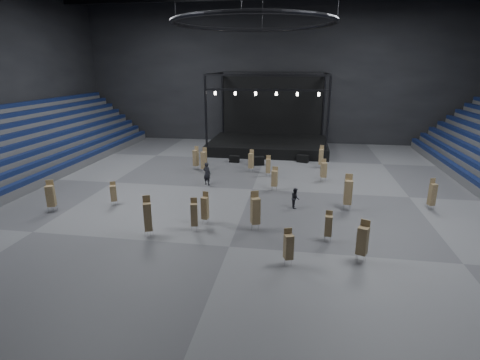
# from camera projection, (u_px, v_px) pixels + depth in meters

# --- Properties ---
(floor) EXTENTS (50.00, 50.00, 0.00)m
(floor) POSITION_uv_depth(u_px,v_px,m) (252.00, 189.00, 31.38)
(floor) COLOR #57575A
(floor) RESTS_ON ground
(wall_back) EXTENTS (50.00, 0.20, 18.00)m
(wall_back) POSITION_uv_depth(u_px,v_px,m) (273.00, 73.00, 48.57)
(wall_back) COLOR black
(wall_back) RESTS_ON ground
(wall_front) EXTENTS (50.00, 0.20, 18.00)m
(wall_front) POSITION_uv_depth(u_px,v_px,m) (145.00, 108.00, 8.92)
(wall_front) COLOR black
(wall_front) RESTS_ON ground
(bleachers_left) EXTENTS (7.20, 40.00, 6.40)m
(bleachers_left) POSITION_uv_depth(u_px,v_px,m) (5.00, 159.00, 34.33)
(bleachers_left) COLOR #4D4D4F
(bleachers_left) RESTS_ON floor
(stage) EXTENTS (14.00, 10.00, 9.20)m
(stage) POSITION_uv_depth(u_px,v_px,m) (269.00, 137.00, 46.29)
(stage) COLOR black
(stage) RESTS_ON floor
(truss_ring) EXTENTS (12.30, 12.30, 5.15)m
(truss_ring) POSITION_uv_depth(u_px,v_px,m) (254.00, 22.00, 27.57)
(truss_ring) COLOR black
(truss_ring) RESTS_ON ceiling
(flight_case_left) EXTENTS (1.10, 0.59, 0.72)m
(flight_case_left) POSITION_uv_depth(u_px,v_px,m) (234.00, 159.00, 40.09)
(flight_case_left) COLOR black
(flight_case_left) RESTS_ON floor
(flight_case_mid) EXTENTS (1.45, 0.98, 0.89)m
(flight_case_mid) POSITION_uv_depth(u_px,v_px,m) (258.00, 161.00, 38.99)
(flight_case_mid) COLOR black
(flight_case_mid) RESTS_ON floor
(flight_case_right) EXTENTS (1.32, 0.95, 0.80)m
(flight_case_right) POSITION_uv_depth(u_px,v_px,m) (303.00, 159.00, 40.07)
(flight_case_right) COLOR black
(flight_case_right) RESTS_ON floor
(chair_stack_0) EXTENTS (0.53, 0.53, 2.17)m
(chair_stack_0) POSITION_uv_depth(u_px,v_px,m) (251.00, 160.00, 36.35)
(chair_stack_0) COLOR silver
(chair_stack_0) RESTS_ON floor
(chair_stack_1) EXTENTS (0.57, 0.57, 2.01)m
(chair_stack_1) POSITION_uv_depth(u_px,v_px,m) (288.00, 246.00, 19.24)
(chair_stack_1) COLOR silver
(chair_stack_1) RESTS_ON floor
(chair_stack_2) EXTENTS (0.55, 0.55, 2.64)m
(chair_stack_2) POSITION_uv_depth(u_px,v_px,m) (348.00, 192.00, 26.59)
(chair_stack_2) COLOR silver
(chair_stack_2) RESTS_ON floor
(chair_stack_3) EXTENTS (0.43, 0.43, 1.98)m
(chair_stack_3) POSITION_uv_depth(u_px,v_px,m) (268.00, 166.00, 34.82)
(chair_stack_3) COLOR silver
(chair_stack_3) RESTS_ON floor
(chair_stack_4) EXTENTS (0.47, 0.47, 2.17)m
(chair_stack_4) POSITION_uv_depth(u_px,v_px,m) (205.00, 207.00, 24.33)
(chair_stack_4) COLOR silver
(chair_stack_4) RESTS_ON floor
(chair_stack_5) EXTENTS (0.62, 0.62, 2.57)m
(chair_stack_5) POSITION_uv_depth(u_px,v_px,m) (148.00, 216.00, 22.45)
(chair_stack_5) COLOR silver
(chair_stack_5) RESTS_ON floor
(chair_stack_6) EXTENTS (0.44, 0.44, 1.87)m
(chair_stack_6) POSITION_uv_depth(u_px,v_px,m) (328.00, 225.00, 21.94)
(chair_stack_6) COLOR silver
(chair_stack_6) RESTS_ON floor
(chair_stack_7) EXTENTS (0.57, 0.57, 2.03)m
(chair_stack_7) POSITION_uv_depth(u_px,v_px,m) (324.00, 170.00, 33.29)
(chair_stack_7) COLOR silver
(chair_stack_7) RESTS_ON floor
(chair_stack_8) EXTENTS (0.56, 0.56, 1.80)m
(chair_stack_8) POSITION_uv_depth(u_px,v_px,m) (113.00, 193.00, 27.58)
(chair_stack_8) COLOR silver
(chair_stack_8) RESTS_ON floor
(chair_stack_9) EXTENTS (0.68, 0.68, 2.30)m
(chair_stack_9) POSITION_uv_depth(u_px,v_px,m) (51.00, 195.00, 26.28)
(chair_stack_9) COLOR silver
(chair_stack_9) RESTS_ON floor
(chair_stack_10) EXTENTS (0.58, 0.58, 2.46)m
(chair_stack_10) POSITION_uv_depth(u_px,v_px,m) (204.00, 160.00, 35.98)
(chair_stack_10) COLOR silver
(chair_stack_10) RESTS_ON floor
(chair_stack_11) EXTENTS (0.51, 0.51, 2.13)m
(chair_stack_11) POSITION_uv_depth(u_px,v_px,m) (194.00, 214.00, 23.30)
(chair_stack_11) COLOR silver
(chair_stack_11) RESTS_ON floor
(chair_stack_12) EXTENTS (0.49, 0.49, 2.30)m
(chair_stack_12) POSITION_uv_depth(u_px,v_px,m) (321.00, 156.00, 37.70)
(chair_stack_12) COLOR silver
(chair_stack_12) RESTS_ON floor
(chair_stack_13) EXTENTS (0.69, 0.69, 2.30)m
(chair_stack_13) POSITION_uv_depth(u_px,v_px,m) (363.00, 240.00, 19.58)
(chair_stack_13) COLOR silver
(chair_stack_13) RESTS_ON floor
(chair_stack_14) EXTENTS (0.53, 0.53, 2.31)m
(chair_stack_14) POSITION_uv_depth(u_px,v_px,m) (432.00, 194.00, 26.72)
(chair_stack_14) COLOR silver
(chair_stack_14) RESTS_ON floor
(chair_stack_15) EXTENTS (0.53, 0.53, 2.01)m
(chair_stack_15) POSITION_uv_depth(u_px,v_px,m) (275.00, 178.00, 30.83)
(chair_stack_15) COLOR silver
(chair_stack_15) RESTS_ON floor
(chair_stack_16) EXTENTS (0.59, 0.59, 2.34)m
(chair_stack_16) POSITION_uv_depth(u_px,v_px,m) (196.00, 158.00, 37.08)
(chair_stack_16) COLOR silver
(chair_stack_16) RESTS_ON floor
(chair_stack_17) EXTENTS (0.69, 0.69, 2.52)m
(chair_stack_17) POSITION_uv_depth(u_px,v_px,m) (255.00, 210.00, 23.35)
(chair_stack_17) COLOR silver
(chair_stack_17) RESTS_ON floor
(man_center) EXTENTS (0.86, 0.74, 2.01)m
(man_center) POSITION_uv_depth(u_px,v_px,m) (207.00, 174.00, 32.33)
(man_center) COLOR black
(man_center) RESTS_ON floor
(crew_member) EXTENTS (0.68, 0.81, 1.48)m
(crew_member) POSITION_uv_depth(u_px,v_px,m) (295.00, 198.00, 27.18)
(crew_member) COLOR black
(crew_member) RESTS_ON floor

